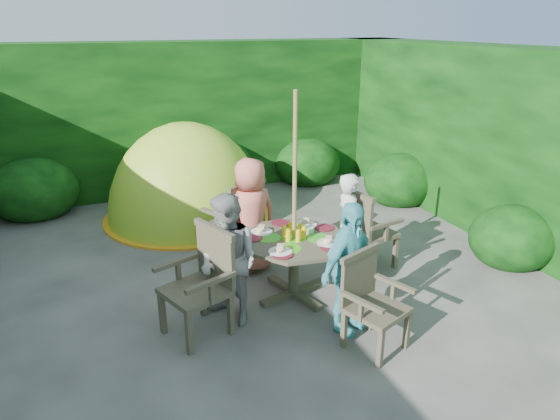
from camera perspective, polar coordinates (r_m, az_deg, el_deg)
name	(u,v)px	position (r m, az deg, el deg)	size (l,w,h in m)	color
ground	(237,288)	(5.67, -4.93, -8.89)	(60.00, 60.00, 0.00)	#44413C
hedge_enclosure	(203,152)	(6.42, -8.77, 6.54)	(9.00, 9.00, 2.50)	black
patio_table	(294,247)	(5.27, 1.63, -4.27)	(1.44, 1.44, 0.81)	#3B3526
parasol_pole	(294,200)	(5.07, 1.67, 1.16)	(0.04, 0.04, 2.20)	olive
garden_chair_right	(365,228)	(5.99, 9.74, -2.06)	(0.60, 0.65, 0.95)	#3B3526
garden_chair_left	(202,281)	(4.75, -8.87, -8.01)	(0.70, 0.75, 0.99)	#3B3526
garden_chair_back	(239,220)	(6.11, -4.72, -1.11)	(0.77, 0.74, 1.00)	#3B3526
garden_chair_front	(370,300)	(4.61, 10.30, -10.08)	(0.65, 0.62, 0.86)	#3B3526
child_right	(348,226)	(5.74, 7.83, -1.77)	(0.45, 0.30, 1.23)	silver
child_left	(229,261)	(4.81, -5.85, -5.77)	(0.64, 0.50, 1.31)	#969591
child_back	(251,215)	(5.81, -3.34, -0.61)	(0.67, 0.44, 1.37)	#DD6E5B
child_front	(348,268)	(4.70, 7.79, -6.64)	(0.76, 0.32, 1.30)	#54BBC4
dome_tent	(189,216)	(7.77, -10.39, -0.73)	(2.96, 2.96, 2.88)	#BAD529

